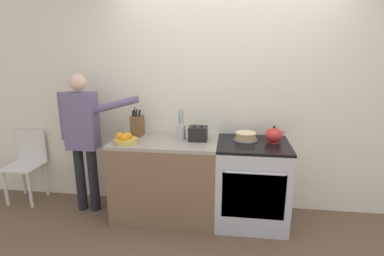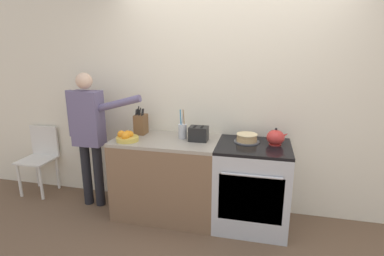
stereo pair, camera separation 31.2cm
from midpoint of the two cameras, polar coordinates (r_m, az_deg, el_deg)
The scene contains 12 objects.
ground_plane at distance 3.27m, azimuth 8.21°, elevation -19.97°, with size 16.00×16.00×0.00m, color brown.
wall_back at distance 3.41m, azimuth 10.09°, elevation 5.21°, with size 8.00×0.04×2.60m.
counter_cabinet at distance 3.43m, azimuth -2.15°, elevation -9.37°, with size 1.13×0.66×0.90m.
stove_range at distance 3.32m, azimuth 14.00°, elevation -10.66°, with size 0.75×0.69×0.90m.
layer_cake at distance 3.23m, azimuth 13.14°, elevation -1.94°, with size 0.27×0.27×0.09m.
tea_kettle at distance 3.22m, azimuth 18.37°, elevation -1.76°, with size 0.22×0.18×0.18m.
knife_block at distance 3.46m, azimuth -7.19°, elevation 0.73°, with size 0.12×0.16×0.31m.
utensil_crock at distance 3.26m, azimuth 0.92°, elevation -0.55°, with size 0.09×0.09×0.33m.
fruit_bowl at distance 3.23m, azimuth -9.68°, elevation -1.71°, with size 0.24×0.24×0.11m.
toaster at distance 3.19m, azimuth 4.05°, elevation -1.13°, with size 0.21×0.15×0.16m.
person_baker at distance 3.61m, azimuth -16.71°, elevation -0.25°, with size 0.92×0.20×1.60m.
dining_chair at distance 4.37m, azimuth -25.05°, elevation -4.63°, with size 0.40×0.40×0.87m.
Camera 2 is at (0.34, -2.65, 1.86)m, focal length 28.00 mm.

